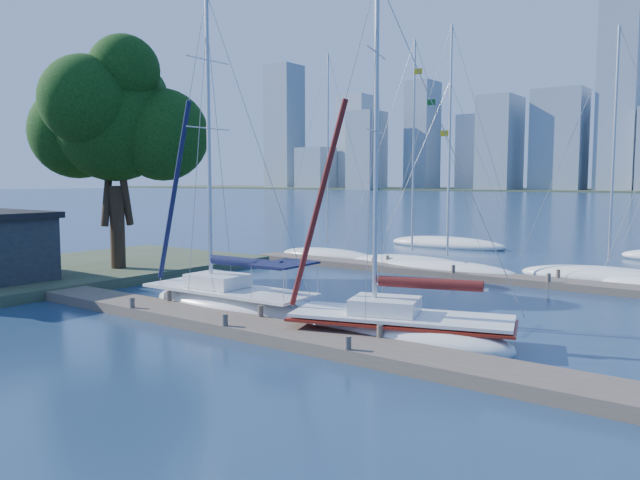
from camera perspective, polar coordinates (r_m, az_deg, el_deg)
The scene contains 12 objects.
ground at distance 22.21m, azimuth -7.00°, elevation -8.37°, with size 700.00×700.00×0.00m, color #17304C.
near_dock at distance 22.16m, azimuth -7.01°, elevation -7.87°, with size 26.00×2.00×0.40m, color #4E4439.
far_dock at distance 34.53m, azimuth 14.14°, elevation -3.21°, with size 30.00×1.80×0.36m, color #4E4439.
shore at distance 37.25m, azimuth -23.08°, elevation -2.75°, with size 12.00×22.00×0.50m, color #38472D.
tree at distance 35.76m, azimuth -18.32°, elevation 10.60°, with size 9.33×8.53×12.74m.
sailboat_navy at distance 25.45m, azimuth -8.40°, elevation -4.17°, with size 8.17×2.90×13.22m.
sailboat_maroon at distance 20.76m, azimuth 7.38°, elevation -6.52°, with size 8.12×4.67×12.31m.
bg_boat_0 at distance 42.15m, azimuth 0.72°, elevation -1.38°, with size 7.77×2.93×13.92m.
bg_boat_1 at distance 38.01m, azimuth 8.39°, elevation -2.17°, with size 8.51×5.08×13.85m.
bg_boat_2 at distance 36.08m, azimuth 11.55°, elevation -2.63°, with size 8.42×2.94×14.17m.
bg_boat_3 at distance 35.72m, azimuth 24.84°, elevation -3.11°, with size 9.19×3.22×13.43m.
bg_boat_6 at distance 50.48m, azimuth 11.52°, elevation -0.33°, with size 9.94×6.06×13.36m.
Camera 1 is at (14.85, -15.64, 5.31)m, focal length 35.00 mm.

